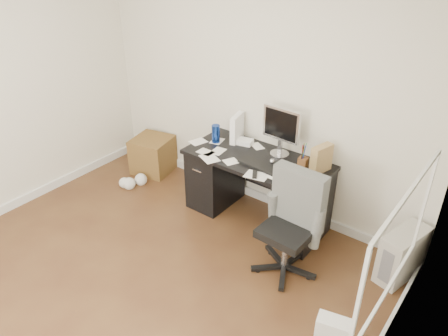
{
  "coord_description": "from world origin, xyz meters",
  "views": [
    {
      "loc": [
        2.39,
        -1.66,
        2.87
      ],
      "look_at": [
        0.21,
        1.2,
        0.81
      ],
      "focal_mm": 35.0,
      "sensor_mm": 36.0,
      "label": 1
    }
  ],
  "objects_px": {
    "desk": "(256,187)",
    "office_chair": "(287,226)",
    "lcd_monitor": "(281,132)",
    "keyboard": "(259,165)",
    "pc_tower": "(402,255)",
    "wicker_basket": "(153,155)"
  },
  "relations": [
    {
      "from": "desk",
      "to": "wicker_basket",
      "type": "xyz_separation_m",
      "value": [
        -1.63,
        0.07,
        -0.17
      ]
    },
    {
      "from": "pc_tower",
      "to": "wicker_basket",
      "type": "xyz_separation_m",
      "value": [
        -3.17,
        0.02,
        -0.02
      ]
    },
    {
      "from": "desk",
      "to": "office_chair",
      "type": "bearing_deg",
      "value": -37.68
    },
    {
      "from": "pc_tower",
      "to": "wicker_basket",
      "type": "relative_size",
      "value": 1.08
    },
    {
      "from": "keyboard",
      "to": "desk",
      "type": "bearing_deg",
      "value": 131.93
    },
    {
      "from": "office_chair",
      "to": "pc_tower",
      "type": "height_order",
      "value": "office_chair"
    },
    {
      "from": "lcd_monitor",
      "to": "keyboard",
      "type": "xyz_separation_m",
      "value": [
        -0.03,
        -0.33,
        -0.25
      ]
    },
    {
      "from": "pc_tower",
      "to": "lcd_monitor",
      "type": "bearing_deg",
      "value": -171.23
    },
    {
      "from": "keyboard",
      "to": "lcd_monitor",
      "type": "bearing_deg",
      "value": 88.15
    },
    {
      "from": "keyboard",
      "to": "wicker_basket",
      "type": "height_order",
      "value": "keyboard"
    },
    {
      "from": "desk",
      "to": "office_chair",
      "type": "distance_m",
      "value": 0.85
    },
    {
      "from": "keyboard",
      "to": "pc_tower",
      "type": "xyz_separation_m",
      "value": [
        1.43,
        0.19,
        -0.52
      ]
    },
    {
      "from": "lcd_monitor",
      "to": "pc_tower",
      "type": "xyz_separation_m",
      "value": [
        1.4,
        -0.14,
        -0.77
      ]
    },
    {
      "from": "office_chair",
      "to": "pc_tower",
      "type": "xyz_separation_m",
      "value": [
        0.87,
        0.57,
        -0.25
      ]
    },
    {
      "from": "wicker_basket",
      "to": "office_chair",
      "type": "bearing_deg",
      "value": -14.25
    },
    {
      "from": "desk",
      "to": "keyboard",
      "type": "distance_m",
      "value": 0.4
    },
    {
      "from": "office_chair",
      "to": "keyboard",
      "type": "bearing_deg",
      "value": 148.16
    },
    {
      "from": "desk",
      "to": "office_chair",
      "type": "xyz_separation_m",
      "value": [
        0.67,
        -0.51,
        0.1
      ]
    },
    {
      "from": "lcd_monitor",
      "to": "pc_tower",
      "type": "relative_size",
      "value": 1.06
    },
    {
      "from": "lcd_monitor",
      "to": "pc_tower",
      "type": "bearing_deg",
      "value": -2.56
    },
    {
      "from": "keyboard",
      "to": "wicker_basket",
      "type": "distance_m",
      "value": 1.84
    },
    {
      "from": "wicker_basket",
      "to": "desk",
      "type": "bearing_deg",
      "value": -2.45
    }
  ]
}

